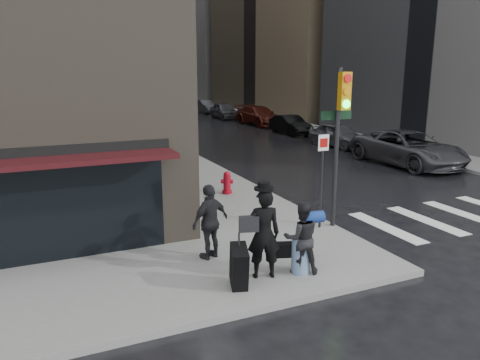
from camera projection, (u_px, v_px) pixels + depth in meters
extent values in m
plane|color=black|center=(303.00, 259.00, 11.69)|extent=(140.00, 140.00, 0.00)
cube|color=slate|center=(116.00, 129.00, 35.62)|extent=(4.00, 50.00, 0.15)
cube|color=slate|center=(273.00, 121.00, 40.98)|extent=(3.00, 50.00, 0.15)
cube|color=silver|center=(386.00, 227.00, 13.96)|extent=(0.50, 3.00, 0.01)
cube|color=silver|center=(426.00, 220.00, 14.60)|extent=(0.50, 3.00, 0.01)
cube|color=silver|center=(463.00, 214.00, 15.23)|extent=(0.50, 3.00, 0.01)
cube|color=gray|center=(251.00, 14.00, 70.52)|extent=(22.00, 20.00, 25.00)
imported|color=black|center=(264.00, 234.00, 10.11)|extent=(0.83, 0.66, 1.99)
cylinder|color=black|center=(264.00, 188.00, 9.87)|extent=(0.43, 0.43, 0.05)
cylinder|color=black|center=(264.00, 186.00, 9.86)|extent=(0.27, 0.27, 0.16)
cube|color=black|center=(249.00, 224.00, 9.94)|extent=(0.45, 0.25, 0.35)
cube|color=black|center=(239.00, 267.00, 9.71)|extent=(0.54, 0.84, 1.01)
cylinder|color=black|center=(239.00, 243.00, 9.59)|extent=(0.04, 0.04, 0.47)
imported|color=black|center=(301.00, 238.00, 10.36)|extent=(0.95, 0.84, 1.65)
cube|color=black|center=(283.00, 250.00, 10.56)|extent=(0.55, 0.40, 0.31)
cylinder|color=navy|center=(313.00, 217.00, 10.39)|extent=(0.53, 0.33, 0.26)
imported|color=black|center=(210.00, 222.00, 11.17)|extent=(1.16, 0.82, 1.83)
cylinder|color=black|center=(336.00, 149.00, 13.17)|extent=(0.14, 0.14, 4.50)
cube|color=#CA850D|center=(344.00, 91.00, 12.56)|extent=(0.32, 0.20, 1.01)
cylinder|color=red|center=(348.00, 78.00, 12.38)|extent=(0.23, 0.06, 0.23)
cylinder|color=orange|center=(347.00, 91.00, 12.46)|extent=(0.23, 0.06, 0.23)
cylinder|color=#19E533|center=(346.00, 104.00, 12.54)|extent=(0.23, 0.06, 0.23)
cylinder|color=black|center=(321.00, 182.00, 13.20)|extent=(0.07, 0.07, 2.70)
cube|color=white|center=(324.00, 143.00, 12.91)|extent=(0.34, 0.02, 0.45)
cube|color=black|center=(336.00, 115.00, 13.01)|extent=(1.01, 0.04, 0.25)
cylinder|color=maroon|center=(227.00, 192.00, 17.14)|extent=(0.36, 0.36, 0.11)
cylinder|color=maroon|center=(227.00, 184.00, 17.07)|extent=(0.27, 0.27, 0.68)
sphere|color=maroon|center=(227.00, 175.00, 16.99)|extent=(0.25, 0.25, 0.25)
cylinder|color=maroon|center=(227.00, 181.00, 17.05)|extent=(0.48, 0.33, 0.16)
imported|color=#3B3B40|center=(408.00, 148.00, 22.64)|extent=(2.92, 6.05, 1.66)
imported|color=#515156|center=(339.00, 135.00, 27.91)|extent=(2.08, 4.36, 1.44)
imported|color=black|center=(290.00, 125.00, 33.14)|extent=(1.45, 4.08, 1.34)
imported|color=#45150D|center=(259.00, 116.00, 38.48)|extent=(2.51, 5.42, 1.53)
imported|color=#4B4C51|center=(224.00, 110.00, 43.38)|extent=(1.91, 4.38, 1.47)
imported|color=#3A3B3F|center=(206.00, 106.00, 48.72)|extent=(1.53, 4.06, 1.32)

